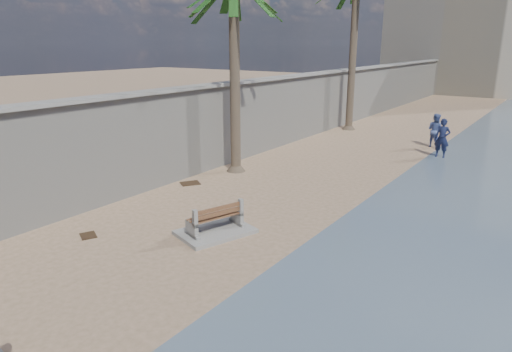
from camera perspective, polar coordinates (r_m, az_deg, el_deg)
The scene contains 10 objects.
ground_plane at distance 10.09m, azimuth -21.80°, elevation -16.37°, with size 140.00×140.00×0.00m, color #A28063.
seawall at distance 27.67m, azimuth 7.53°, elevation 8.89°, with size 0.45×70.00×3.50m, color gray.
wall_cap at distance 27.50m, azimuth 7.68°, elevation 12.61°, with size 0.80×70.00×0.12m, color gray.
end_building at distance 57.17m, azimuth 26.56°, elevation 16.43°, with size 18.00×12.00×14.00m, color #B7AA93.
bench_far at distance 13.08m, azimuth -5.14°, elevation -5.66°, with size 1.99×2.40×0.86m.
streetlight at distance 20.66m, azimuth -2.69°, elevation 20.15°, with size 0.28×0.28×5.12m.
person_a at distance 23.28m, azimuth 22.30°, elevation 4.72°, with size 0.77×0.52×2.13m, color #151B3A.
person_b at distance 25.58m, azimuth 21.52°, elevation 5.54°, with size 0.94×0.73×1.95m, color #4C609E.
debris_c at distance 17.88m, azimuth -8.23°, elevation -0.90°, with size 0.71×0.57×0.03m, color #382616.
debris_d at distance 13.85m, azimuth -20.24°, elevation -6.99°, with size 0.51×0.41×0.03m, color #382616.
Camera 1 is at (7.43, -4.36, 5.25)m, focal length 32.00 mm.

